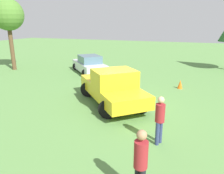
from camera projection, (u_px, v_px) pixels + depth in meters
ground_plane at (123, 106)px, 10.88m from camera, size 80.00×80.00×0.00m
pickup_truck at (113, 86)px, 10.81m from camera, size 4.80×4.95×1.84m
sedan_near at (89, 65)px, 17.97m from camera, size 4.28×4.29×1.46m
person_bystander at (141, 161)px, 4.88m from camera, size 0.45×0.45×1.80m
person_visitor at (160, 118)px, 7.24m from camera, size 0.41×0.41×1.71m
tree_side at (8, 15)px, 18.06m from camera, size 2.64×2.64×6.00m
traffic_cone at (180, 84)px, 13.72m from camera, size 0.32×0.32×0.55m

